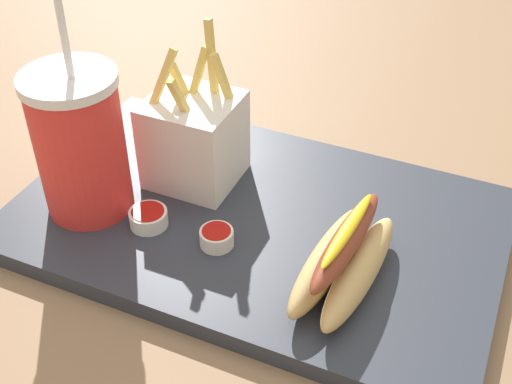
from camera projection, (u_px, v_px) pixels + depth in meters
name	position (u px, v px, depth m)	size (l,w,h in m)	color
ground_plane	(256.00, 236.00, 0.71)	(2.40, 2.40, 0.02)	#8C6B4C
food_tray	(256.00, 222.00, 0.69)	(0.49, 0.31, 0.02)	#2D333D
soda_cup	(80.00, 143.00, 0.65)	(0.09, 0.09, 0.25)	red
fries_basket	(194.00, 139.00, 0.71)	(0.09, 0.09, 0.18)	white
hot_dog_1	(344.00, 260.00, 0.60)	(0.07, 0.16, 0.07)	tan
ketchup_cup_1	(217.00, 237.00, 0.65)	(0.03, 0.03, 0.02)	white
ketchup_cup_2	(148.00, 217.00, 0.67)	(0.04, 0.04, 0.02)	white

